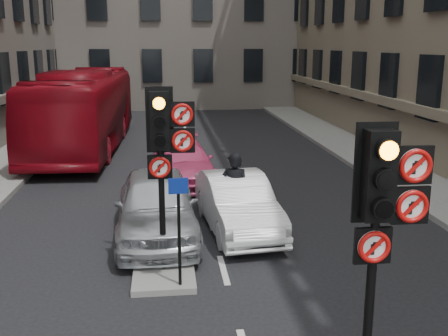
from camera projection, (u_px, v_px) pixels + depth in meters
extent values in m
cube|color=gray|center=(406.00, 173.00, 18.16)|extent=(3.00, 50.00, 0.16)
cube|color=gray|center=(164.00, 270.00, 10.47)|extent=(1.20, 2.00, 0.12)
cylinder|color=black|center=(369.00, 309.00, 6.63)|extent=(0.12, 0.12, 2.40)
cube|color=black|center=(378.00, 175.00, 6.22)|extent=(0.36, 0.28, 1.10)
cube|color=black|center=(374.00, 173.00, 6.35)|extent=(0.52, 0.03, 1.25)
cylinder|color=orange|center=(389.00, 151.00, 5.90)|extent=(0.22, 0.01, 0.22)
cylinder|color=black|center=(387.00, 181.00, 5.98)|extent=(0.22, 0.01, 0.22)
cylinder|color=black|center=(385.00, 210.00, 6.07)|extent=(0.22, 0.01, 0.22)
cube|color=black|center=(414.00, 165.00, 6.22)|extent=(0.47, 0.05, 0.47)
cylinder|color=white|center=(415.00, 166.00, 6.18)|extent=(0.41, 0.02, 0.41)
torus|color=#BF0C0A|center=(416.00, 166.00, 6.17)|extent=(0.41, 0.06, 0.41)
cube|color=#BF0C0A|center=(416.00, 166.00, 6.16)|extent=(0.25, 0.01, 0.25)
cube|color=black|center=(410.00, 205.00, 6.34)|extent=(0.47, 0.05, 0.47)
cylinder|color=white|center=(412.00, 206.00, 6.30)|extent=(0.41, 0.02, 0.41)
torus|color=#BF0C0A|center=(412.00, 207.00, 6.28)|extent=(0.41, 0.06, 0.41)
cube|color=#BF0C0A|center=(413.00, 207.00, 6.28)|extent=(0.25, 0.01, 0.25)
cube|color=black|center=(373.00, 246.00, 6.40)|extent=(0.47, 0.05, 0.47)
cylinder|color=white|center=(374.00, 247.00, 6.37)|extent=(0.41, 0.02, 0.41)
torus|color=#BF0C0A|center=(374.00, 247.00, 6.35)|extent=(0.41, 0.06, 0.41)
cube|color=#BF0C0A|center=(375.00, 247.00, 6.35)|extent=(0.25, 0.01, 0.25)
cylinder|color=black|center=(162.00, 210.00, 10.18)|extent=(0.12, 0.12, 2.40)
cube|color=black|center=(160.00, 121.00, 9.77)|extent=(0.36, 0.28, 1.10)
cube|color=black|center=(160.00, 120.00, 9.89)|extent=(0.52, 0.03, 1.25)
cylinder|color=orange|center=(159.00, 103.00, 9.45)|extent=(0.22, 0.02, 0.22)
cylinder|color=black|center=(160.00, 123.00, 9.53)|extent=(0.22, 0.02, 0.22)
cylinder|color=black|center=(160.00, 142.00, 9.61)|extent=(0.22, 0.02, 0.22)
cube|color=black|center=(182.00, 114.00, 9.77)|extent=(0.47, 0.05, 0.47)
cylinder|color=white|center=(182.00, 114.00, 9.73)|extent=(0.41, 0.02, 0.41)
torus|color=#BF0C0A|center=(182.00, 115.00, 9.71)|extent=(0.41, 0.06, 0.41)
cube|color=#BF0C0A|center=(182.00, 115.00, 9.71)|extent=(0.25, 0.02, 0.25)
cube|color=black|center=(183.00, 140.00, 9.88)|extent=(0.47, 0.05, 0.47)
cylinder|color=white|center=(183.00, 141.00, 9.85)|extent=(0.41, 0.02, 0.41)
torus|color=#BF0C0A|center=(183.00, 141.00, 9.83)|extent=(0.41, 0.06, 0.41)
cube|color=#BF0C0A|center=(183.00, 141.00, 9.83)|extent=(0.25, 0.02, 0.25)
cube|color=black|center=(160.00, 167.00, 9.95)|extent=(0.47, 0.05, 0.47)
cylinder|color=white|center=(160.00, 167.00, 9.91)|extent=(0.41, 0.02, 0.41)
torus|color=#BF0C0A|center=(160.00, 168.00, 9.90)|extent=(0.41, 0.06, 0.41)
cube|color=#BF0C0A|center=(160.00, 168.00, 9.89)|extent=(0.25, 0.02, 0.25)
imported|color=#B1B5BA|center=(156.00, 205.00, 12.28)|extent=(1.99, 4.67, 1.57)
imported|color=white|center=(237.00, 203.00, 12.76)|extent=(1.85, 4.27, 1.37)
imported|color=#CB3B6D|center=(184.00, 162.00, 17.28)|extent=(2.17, 4.61, 1.30)
imported|color=maroon|center=(85.00, 110.00, 22.50)|extent=(3.24, 12.22, 3.38)
imported|color=black|center=(234.00, 232.00, 11.52)|extent=(0.43, 1.48, 0.88)
imported|color=black|center=(234.00, 191.00, 12.76)|extent=(0.78, 0.60, 1.93)
cylinder|color=black|center=(179.00, 233.00, 9.48)|extent=(0.06, 0.06, 2.01)
cube|color=navy|center=(178.00, 186.00, 9.22)|extent=(0.35, 0.07, 0.28)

